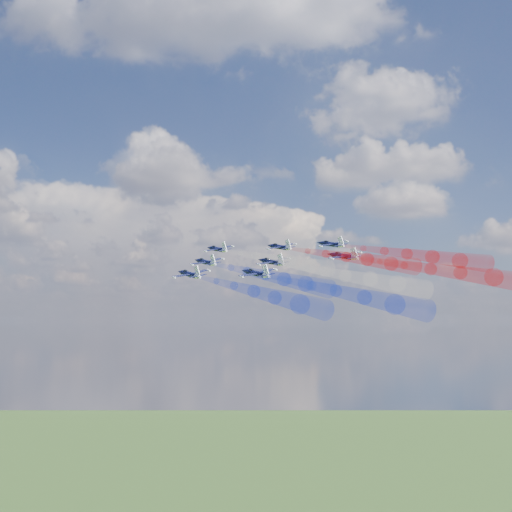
# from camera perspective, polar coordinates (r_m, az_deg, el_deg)

# --- Properties ---
(jet_lead) EXTENTS (13.65, 14.17, 6.67)m
(jet_lead) POSITION_cam_1_polar(r_m,az_deg,el_deg) (166.70, -3.52, 0.62)
(jet_lead) COLOR black
(trail_lead) EXTENTS (27.86, 35.37, 11.76)m
(trail_lead) POSITION_cam_1_polar(r_m,az_deg,el_deg) (145.18, 1.44, -0.25)
(trail_lead) COLOR white
(jet_inner_left) EXTENTS (13.65, 14.17, 6.67)m
(jet_inner_left) POSITION_cam_1_polar(r_m,az_deg,el_deg) (150.48, -4.59, -0.56)
(jet_inner_left) COLOR black
(trail_inner_left) EXTENTS (27.86, 35.37, 11.76)m
(trail_inner_left) POSITION_cam_1_polar(r_m,az_deg,el_deg) (128.83, 0.82, -1.74)
(trail_inner_left) COLOR #1A34DD
(jet_inner_right) EXTENTS (13.65, 14.17, 6.67)m
(jet_inner_right) POSITION_cam_1_polar(r_m,az_deg,el_deg) (160.83, 2.19, 0.82)
(jet_inner_right) COLOR black
(trail_inner_right) EXTENTS (27.86, 35.37, 11.76)m
(trail_inner_right) POSITION_cam_1_polar(r_m,az_deg,el_deg) (140.89, 8.17, -0.05)
(trail_inner_right) COLOR red
(jet_outer_left) EXTENTS (13.65, 14.17, 6.67)m
(jet_outer_left) POSITION_cam_1_polar(r_m,az_deg,el_deg) (136.04, -6.05, -1.67)
(jet_outer_left) COLOR black
(trail_outer_left) EXTENTS (27.86, 35.37, 11.76)m
(trail_outer_left) POSITION_cam_1_polar(r_m,az_deg,el_deg) (114.16, -0.22, -3.21)
(trail_outer_left) COLOR #1A34DD
(jet_center_third) EXTENTS (13.65, 14.17, 6.67)m
(jet_center_third) POSITION_cam_1_polar(r_m,az_deg,el_deg) (143.91, 1.44, -0.54)
(jet_center_third) COLOR black
(trail_center_third) EXTENTS (27.86, 35.37, 11.76)m
(trail_center_third) POSITION_cam_1_polar(r_m,az_deg,el_deg) (123.92, 8.12, -1.76)
(trail_center_third) COLOR white
(jet_outer_right) EXTENTS (13.65, 14.17, 6.67)m
(jet_outer_right) POSITION_cam_1_polar(r_m,az_deg,el_deg) (157.76, 6.87, 1.07)
(jet_outer_right) COLOR black
(trail_outer_right) EXTENTS (27.86, 35.37, 11.76)m
(trail_outer_right) POSITION_cam_1_polar(r_m,az_deg,el_deg) (139.26, 13.60, 0.21)
(trail_outer_right) COLOR red
(jet_rear_left) EXTENTS (13.65, 14.17, 6.67)m
(jet_rear_left) POSITION_cam_1_polar(r_m,az_deg,el_deg) (129.95, 0.03, -1.60)
(jet_rear_left) COLOR black
(trail_rear_left) EXTENTS (27.86, 35.37, 11.76)m
(trail_rear_left) POSITION_cam_1_polar(r_m,az_deg,el_deg) (109.72, 7.31, -3.17)
(trail_rear_left) COLOR #1A34DD
(jet_rear_right) EXTENTS (13.65, 14.17, 6.67)m
(jet_rear_right) POSITION_cam_1_polar(r_m,az_deg,el_deg) (142.75, 7.96, -0.01)
(jet_rear_right) COLOR black
(trail_rear_right) EXTENTS (27.86, 35.37, 11.76)m
(trail_rear_right) POSITION_cam_1_polar(r_m,az_deg,el_deg) (124.78, 15.64, -1.13)
(trail_rear_right) COLOR red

